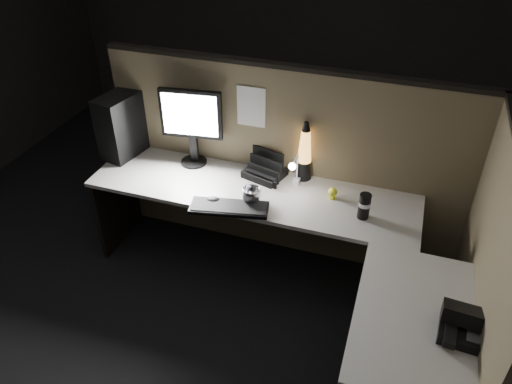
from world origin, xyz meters
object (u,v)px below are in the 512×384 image
(pc_tower, at_px, (126,123))
(desk_phone, at_px, (466,325))
(monitor, at_px, (191,120))
(lava_lamp, at_px, (304,155))
(keyboard, at_px, (229,208))

(pc_tower, xyz_separation_m, desk_phone, (2.46, -1.05, -0.18))
(monitor, height_order, desk_phone, monitor)
(pc_tower, relative_size, lava_lamp, 1.08)
(pc_tower, bearing_deg, lava_lamp, 13.21)
(pc_tower, xyz_separation_m, keyboard, (1.00, -0.47, -0.23))
(monitor, height_order, keyboard, monitor)
(lava_lamp, relative_size, desk_phone, 1.62)
(desk_phone, bearing_deg, keyboard, 162.75)
(desk_phone, bearing_deg, pc_tower, 161.29)
(keyboard, bearing_deg, pc_tower, 143.45)
(keyboard, bearing_deg, monitor, 122.81)
(monitor, bearing_deg, keyboard, -53.43)
(monitor, height_order, lava_lamp, monitor)
(monitor, relative_size, keyboard, 1.13)
(keyboard, height_order, lava_lamp, lava_lamp)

